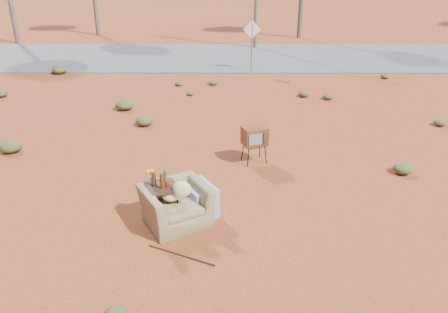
{
  "coord_description": "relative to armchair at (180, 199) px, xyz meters",
  "views": [
    {
      "loc": [
        0.37,
        -7.36,
        4.59
      ],
      "look_at": [
        0.33,
        0.97,
        0.8
      ],
      "focal_mm": 35.0,
      "sensor_mm": 36.0,
      "label": 1
    }
  ],
  "objects": [
    {
      "name": "side_table",
      "position": [
        -0.37,
        -0.01,
        0.31
      ],
      "size": [
        0.71,
        0.71,
        1.07
      ],
      "rotation": [
        0.0,
        0.0,
        0.43
      ],
      "color": "#3C2516",
      "rests_on": "ground"
    },
    {
      "name": "rusty_bar",
      "position": [
        0.1,
        -1.1,
        -0.46
      ],
      "size": [
        1.17,
        0.57,
        0.03
      ],
      "primitive_type": "cylinder",
      "rotation": [
        0.0,
        1.57,
        -0.44
      ],
      "color": "#492513",
      "rests_on": "ground"
    },
    {
      "name": "ground",
      "position": [
        0.48,
        0.24,
        -0.48
      ],
      "size": [
        140.0,
        140.0,
        0.0
      ],
      "primitive_type": "plane",
      "color": "#99421E",
      "rests_on": "ground"
    },
    {
      "name": "scrub_patch",
      "position": [
        -0.34,
        4.65,
        -0.34
      ],
      "size": [
        17.49,
        8.07,
        0.33
      ],
      "color": "#444B21",
      "rests_on": "ground"
    },
    {
      "name": "armchair",
      "position": [
        0.0,
        0.0,
        0.0
      ],
      "size": [
        1.53,
        1.45,
        1.03
      ],
      "rotation": [
        0.0,
        0.0,
        0.53
      ],
      "color": "olive",
      "rests_on": "ground"
    },
    {
      "name": "tv_unit",
      "position": [
        1.55,
        2.66,
        0.19
      ],
      "size": [
        0.68,
        0.61,
        0.91
      ],
      "rotation": [
        0.0,
        0.0,
        0.35
      ],
      "color": "black",
      "rests_on": "ground"
    },
    {
      "name": "road_sign",
      "position": [
        1.98,
        12.24,
        1.02
      ],
      "size": [
        0.78,
        0.06,
        2.19
      ],
      "color": "brown",
      "rests_on": "ground"
    },
    {
      "name": "highway",
      "position": [
        0.48,
        15.24,
        -0.46
      ],
      "size": [
        140.0,
        7.0,
        0.04
      ],
      "primitive_type": "cube",
      "color": "#565659",
      "rests_on": "ground"
    }
  ]
}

